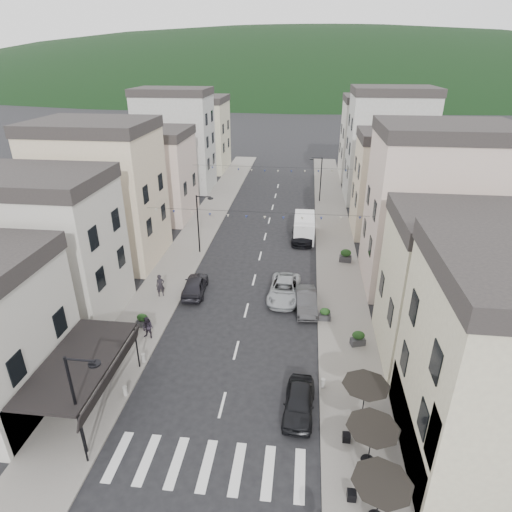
{
  "coord_description": "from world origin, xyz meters",
  "views": [
    {
      "loc": [
        4.05,
        -12.01,
        18.06
      ],
      "look_at": [
        0.46,
        18.58,
        3.5
      ],
      "focal_mm": 30.0,
      "sensor_mm": 36.0,
      "label": 1
    }
  ],
  "objects_px": {
    "pedestrian_b": "(148,328)",
    "parked_car_a": "(299,402)",
    "pedestrian_a": "(160,285)",
    "parked_car_c": "(284,290)",
    "parked_car_d": "(302,233)",
    "parked_car_b": "(306,301)",
    "parked_car_e": "(195,285)",
    "delivery_van": "(304,226)"
  },
  "relations": [
    {
      "from": "pedestrian_b",
      "to": "parked_car_a",
      "type": "bearing_deg",
      "value": -16.62
    },
    {
      "from": "parked_car_a",
      "to": "delivery_van",
      "type": "distance_m",
      "value": 25.35
    },
    {
      "from": "parked_car_e",
      "to": "pedestrian_a",
      "type": "relative_size",
      "value": 2.34
    },
    {
      "from": "parked_car_e",
      "to": "pedestrian_b",
      "type": "relative_size",
      "value": 2.68
    },
    {
      "from": "parked_car_a",
      "to": "parked_car_e",
      "type": "height_order",
      "value": "parked_car_e"
    },
    {
      "from": "parked_car_c",
      "to": "pedestrian_b",
      "type": "height_order",
      "value": "pedestrian_b"
    },
    {
      "from": "parked_car_c",
      "to": "delivery_van",
      "type": "distance_m",
      "value": 13.12
    },
    {
      "from": "parked_car_a",
      "to": "delivery_van",
      "type": "xyz_separation_m",
      "value": [
        -0.13,
        25.34,
        0.57
      ]
    },
    {
      "from": "parked_car_d",
      "to": "pedestrian_a",
      "type": "relative_size",
      "value": 2.86
    },
    {
      "from": "parked_car_e",
      "to": "pedestrian_b",
      "type": "distance_m",
      "value": 6.8
    },
    {
      "from": "parked_car_a",
      "to": "parked_car_c",
      "type": "bearing_deg",
      "value": 100.21
    },
    {
      "from": "parked_car_e",
      "to": "delivery_van",
      "type": "relative_size",
      "value": 0.82
    },
    {
      "from": "parked_car_d",
      "to": "parked_car_b",
      "type": "bearing_deg",
      "value": -87.38
    },
    {
      "from": "parked_car_b",
      "to": "parked_car_e",
      "type": "xyz_separation_m",
      "value": [
        -9.2,
        1.4,
        0.04
      ]
    },
    {
      "from": "parked_car_a",
      "to": "parked_car_d",
      "type": "distance_m",
      "value": 24.52
    },
    {
      "from": "pedestrian_b",
      "to": "pedestrian_a",
      "type": "bearing_deg",
      "value": 110.55
    },
    {
      "from": "parked_car_d",
      "to": "pedestrian_b",
      "type": "xyz_separation_m",
      "value": [
        -10.29,
        -18.98,
        0.16
      ]
    },
    {
      "from": "parked_car_b",
      "to": "pedestrian_a",
      "type": "relative_size",
      "value": 2.31
    },
    {
      "from": "parked_car_e",
      "to": "pedestrian_b",
      "type": "xyz_separation_m",
      "value": [
        -1.65,
        -6.6,
        0.19
      ]
    },
    {
      "from": "parked_car_b",
      "to": "parked_car_c",
      "type": "bearing_deg",
      "value": 134.61
    },
    {
      "from": "pedestrian_b",
      "to": "parked_car_e",
      "type": "bearing_deg",
      "value": 86.91
    },
    {
      "from": "parked_car_e",
      "to": "pedestrian_b",
      "type": "height_order",
      "value": "pedestrian_b"
    },
    {
      "from": "parked_car_e",
      "to": "parked_car_a",
      "type": "bearing_deg",
      "value": 122.27
    },
    {
      "from": "pedestrian_b",
      "to": "delivery_van",
      "type": "bearing_deg",
      "value": 73.16
    },
    {
      "from": "parked_car_b",
      "to": "parked_car_d",
      "type": "relative_size",
      "value": 0.81
    },
    {
      "from": "parked_car_b",
      "to": "delivery_van",
      "type": "distance_m",
      "value": 14.63
    },
    {
      "from": "parked_car_b",
      "to": "parked_car_e",
      "type": "height_order",
      "value": "parked_car_e"
    },
    {
      "from": "parked_car_a",
      "to": "pedestrian_a",
      "type": "bearing_deg",
      "value": 138.95
    },
    {
      "from": "parked_car_a",
      "to": "parked_car_e",
      "type": "distance_m",
      "value": 15.06
    },
    {
      "from": "parked_car_a",
      "to": "parked_car_c",
      "type": "xyz_separation_m",
      "value": [
        -1.53,
        12.31,
        0.04
      ]
    },
    {
      "from": "parked_car_e",
      "to": "parked_car_d",
      "type": "bearing_deg",
      "value": -128.99
    },
    {
      "from": "parked_car_a",
      "to": "pedestrian_b",
      "type": "xyz_separation_m",
      "value": [
        -10.58,
        5.53,
        0.25
      ]
    },
    {
      "from": "parked_car_e",
      "to": "pedestrian_a",
      "type": "height_order",
      "value": "pedestrian_a"
    },
    {
      "from": "parked_car_a",
      "to": "parked_car_c",
      "type": "height_order",
      "value": "parked_car_c"
    },
    {
      "from": "parked_car_d",
      "to": "pedestrian_a",
      "type": "distance_m",
      "value": 17.42
    },
    {
      "from": "parked_car_d",
      "to": "pedestrian_b",
      "type": "distance_m",
      "value": 21.59
    },
    {
      "from": "parked_car_b",
      "to": "pedestrian_a",
      "type": "height_order",
      "value": "pedestrian_a"
    },
    {
      "from": "parked_car_c",
      "to": "parked_car_d",
      "type": "relative_size",
      "value": 0.98
    },
    {
      "from": "parked_car_b",
      "to": "parked_car_e",
      "type": "bearing_deg",
      "value": 167.29
    },
    {
      "from": "parked_car_b",
      "to": "delivery_van",
      "type": "height_order",
      "value": "delivery_van"
    },
    {
      "from": "parked_car_a",
      "to": "parked_car_b",
      "type": "xyz_separation_m",
      "value": [
        0.27,
        10.73,
        0.02
      ]
    },
    {
      "from": "parked_car_b",
      "to": "parked_car_d",
      "type": "bearing_deg",
      "value": 88.28
    }
  ]
}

